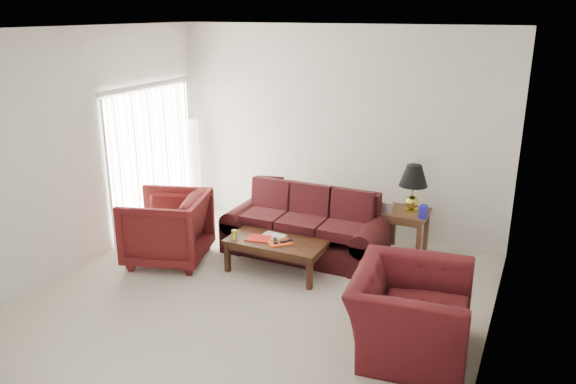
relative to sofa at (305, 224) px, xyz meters
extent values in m
plane|color=beige|center=(0.00, -1.37, -0.44)|extent=(5.00, 5.00, 0.00)
cube|color=silver|center=(-2.42, -0.07, 0.64)|extent=(0.10, 2.00, 2.16)
cube|color=black|center=(-0.77, 0.50, 0.24)|extent=(0.42, 0.27, 0.40)
cube|color=silver|center=(1.00, 0.45, 0.24)|extent=(0.14, 0.06, 0.14)
cylinder|color=#1F19A2|center=(1.47, 0.45, 0.26)|extent=(0.14, 0.14, 0.18)
cube|color=white|center=(1.03, 0.80, 0.26)|extent=(0.20, 0.22, 0.06)
imported|color=#461010|center=(-1.55, -0.94, 0.02)|extent=(1.26, 1.24, 0.93)
imported|color=#3F0E12|center=(1.82, -1.62, -0.04)|extent=(1.22, 1.36, 0.81)
cube|color=#B41C12|center=(-0.33, -0.70, 0.00)|extent=(0.33, 0.27, 0.02)
cube|color=white|center=(-0.20, -0.55, 0.00)|extent=(0.31, 0.24, 0.02)
cube|color=#C43F17|center=(-0.03, -0.70, 0.00)|extent=(0.36, 0.36, 0.02)
cube|color=black|center=(-0.08, -0.71, 0.02)|extent=(0.13, 0.17, 0.02)
cube|color=black|center=(0.04, -0.65, 0.02)|extent=(0.13, 0.16, 0.02)
cylinder|color=gold|center=(-0.61, -0.82, 0.05)|extent=(0.08, 0.08, 0.12)
camera|label=1|loc=(2.79, -6.44, 2.74)|focal=35.00mm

